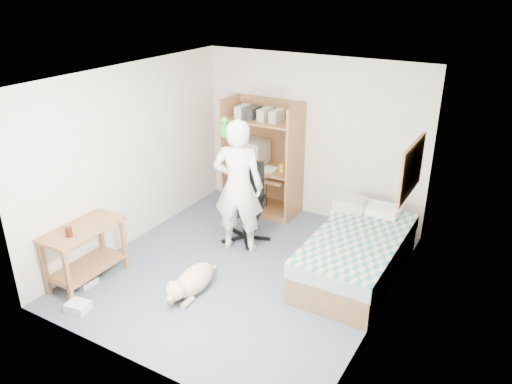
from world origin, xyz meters
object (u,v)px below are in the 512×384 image
side_desk (85,246)px  dog (192,281)px  printer_cart (349,222)px  bed (357,255)px  office_chair (246,213)px  computer_hutch (263,162)px  person (238,187)px

side_desk → dog: bearing=18.8°
printer_cart → bed: bearing=-66.3°
office_chair → computer_hutch: bearing=87.3°
bed → printer_cart: bearing=118.3°
bed → printer_cart: bed is taller
computer_hutch → side_desk: 3.08m
side_desk → person: 2.09m
office_chair → person: size_ratio=0.60×
person → printer_cart: person is taller
office_chair → printer_cart: office_chair is taller
computer_hutch → printer_cart: 1.74m
bed → dog: size_ratio=2.01×
bed → dog: bearing=-138.6°
bed → dog: bed is taller
bed → office_chair: office_chair is taller
bed → person: 1.79m
side_desk → office_chair: (1.12, 1.96, -0.09)m
computer_hutch → office_chair: computer_hutch is taller
computer_hutch → dog: bearing=-80.2°
bed → computer_hutch: bearing=150.7°
side_desk → dog: 1.39m
side_desk → computer_hutch: bearing=73.9°
printer_cart → computer_hutch: bearing=160.8°
office_chair → printer_cart: (1.35, 0.55, -0.04)m
side_desk → printer_cart: 3.53m
bed → printer_cart: (-0.37, 0.70, 0.07)m
side_desk → office_chair: 2.26m
office_chair → side_desk: bearing=-138.2°
person → printer_cart: bearing=-164.5°
printer_cart → person: bearing=-150.7°
bed → side_desk: 3.39m
person → dog: person is taller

